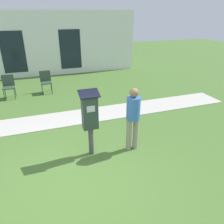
{
  "coord_description": "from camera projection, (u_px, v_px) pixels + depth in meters",
  "views": [
    {
      "loc": [
        -0.46,
        -3.54,
        3.12
      ],
      "look_at": [
        1.03,
        0.68,
        1.05
      ],
      "focal_mm": 35.0,
      "sensor_mm": 36.0,
      "label": 1
    }
  ],
  "objects": [
    {
      "name": "ground_plane",
      "position": [
        76.0,
        178.0,
        4.48
      ],
      "size": [
        40.0,
        40.0,
        0.0
      ],
      "primitive_type": "plane",
      "color": "#476B2D"
    },
    {
      "name": "sidewalk",
      "position": [
        59.0,
        120.0,
        6.9
      ],
      "size": [
        12.0,
        1.1,
        0.02
      ],
      "color": "#B7B2A8",
      "rests_on": "ground"
    },
    {
      "name": "building_facade",
      "position": [
        42.0,
        44.0,
        11.09
      ],
      "size": [
        10.0,
        0.26,
        3.2
      ],
      "color": "white",
      "rests_on": "ground"
    },
    {
      "name": "parking_meter",
      "position": [
        90.0,
        115.0,
        4.85
      ],
      "size": [
        0.44,
        0.31,
        1.59
      ],
      "color": "#4C4C4C",
      "rests_on": "ground"
    },
    {
      "name": "person_standing",
      "position": [
        133.0,
        115.0,
        5.08
      ],
      "size": [
        0.32,
        0.32,
        1.58
      ],
      "rotation": [
        0.0,
        0.0,
        0.01
      ],
      "color": "gray",
      "rests_on": "ground"
    },
    {
      "name": "outdoor_chair_left",
      "position": [
        8.0,
        85.0,
        8.49
      ],
      "size": [
        0.44,
        0.44,
        0.9
      ],
      "rotation": [
        0.0,
        0.0,
        0.36
      ],
      "color": "#334738",
      "rests_on": "ground"
    },
    {
      "name": "outdoor_chair_middle",
      "position": [
        46.0,
        80.0,
        9.07
      ],
      "size": [
        0.44,
        0.44,
        0.9
      ],
      "rotation": [
        0.0,
        0.0,
        -0.12
      ],
      "color": "#334738",
      "rests_on": "ground"
    }
  ]
}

